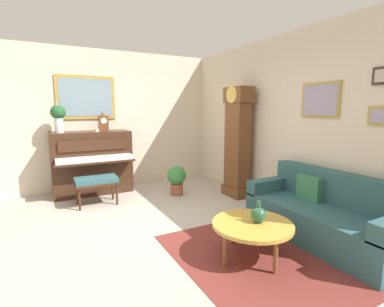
# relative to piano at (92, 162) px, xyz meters

# --- Properties ---
(ground_plane) EXTENTS (6.40, 6.00, 0.10)m
(ground_plane) POSITION_rel_piano_xyz_m (2.23, 0.28, -0.66)
(ground_plane) COLOR #B2A899
(wall_left) EXTENTS (0.13, 4.90, 2.80)m
(wall_left) POSITION_rel_piano_xyz_m (-0.37, 0.27, 0.80)
(wall_left) COLOR beige
(wall_left) RESTS_ON ground_plane
(wall_back) EXTENTS (5.30, 0.13, 2.80)m
(wall_back) POSITION_rel_piano_xyz_m (2.25, 2.67, 0.80)
(wall_back) COLOR beige
(wall_back) RESTS_ON ground_plane
(area_rug) EXTENTS (2.10, 1.50, 0.01)m
(area_rug) POSITION_rel_piano_xyz_m (3.45, 1.10, -0.60)
(area_rug) COLOR maroon
(area_rug) RESTS_ON ground_plane
(piano) EXTENTS (0.87, 1.44, 1.20)m
(piano) POSITION_rel_piano_xyz_m (0.00, 0.00, 0.00)
(piano) COLOR #3D2316
(piano) RESTS_ON ground_plane
(piano_bench) EXTENTS (0.42, 0.70, 0.48)m
(piano_bench) POSITION_rel_piano_xyz_m (0.77, -0.06, -0.20)
(piano_bench) COLOR #3D2316
(piano_bench) RESTS_ON ground_plane
(grandfather_clock) EXTENTS (0.52, 0.34, 2.03)m
(grandfather_clock) POSITION_rel_piano_xyz_m (1.48, 2.35, 0.36)
(grandfather_clock) COLOR brown
(grandfather_clock) RESTS_ON ground_plane
(couch) EXTENTS (1.90, 0.80, 0.84)m
(couch) POSITION_rel_piano_xyz_m (3.45, 2.21, -0.30)
(couch) COLOR #2D565B
(couch) RESTS_ON ground_plane
(coffee_table) EXTENTS (0.88, 0.88, 0.40)m
(coffee_table) POSITION_rel_piano_xyz_m (3.38, 1.13, -0.24)
(coffee_table) COLOR gold
(coffee_table) RESTS_ON ground_plane
(mantel_clock) EXTENTS (0.13, 0.18, 0.38)m
(mantel_clock) POSITION_rel_piano_xyz_m (0.00, 0.24, 0.77)
(mantel_clock) COLOR brown
(mantel_clock) RESTS_ON piano
(flower_vase) EXTENTS (0.26, 0.26, 0.58)m
(flower_vase) POSITION_rel_piano_xyz_m (0.00, -0.54, 0.91)
(flower_vase) COLOR silver
(flower_vase) RESTS_ON piano
(teacup) EXTENTS (0.12, 0.12, 0.06)m
(teacup) POSITION_rel_piano_xyz_m (0.10, 0.10, 0.62)
(teacup) COLOR beige
(teacup) RESTS_ON piano
(green_jug) EXTENTS (0.17, 0.17, 0.24)m
(green_jug) POSITION_rel_piano_xyz_m (3.39, 1.20, -0.12)
(green_jug) COLOR #234C33
(green_jug) RESTS_ON coffee_table
(potted_plant) EXTENTS (0.36, 0.36, 0.56)m
(potted_plant) POSITION_rel_piano_xyz_m (0.89, 1.38, -0.29)
(potted_plant) COLOR #935138
(potted_plant) RESTS_ON ground_plane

